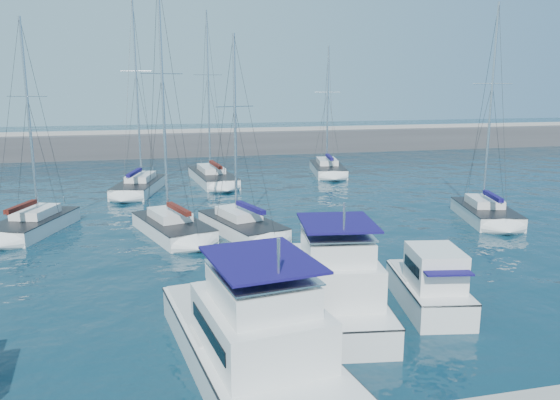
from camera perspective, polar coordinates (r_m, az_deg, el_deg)
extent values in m
plane|color=black|center=(25.30, 3.31, -9.96)|extent=(220.00, 220.00, 0.00)
cube|color=#424244|center=(75.23, -8.17, 5.51)|extent=(160.00, 6.00, 4.00)
cube|color=gray|center=(75.01, -8.22, 7.18)|extent=(160.00, 1.20, 0.50)
cube|color=silver|center=(19.51, -3.43, -15.71)|extent=(5.35, 10.89, 1.60)
cube|color=#262628|center=(19.17, -3.46, -13.73)|extent=(5.43, 10.90, 0.08)
cube|color=silver|center=(17.71, -2.17, -12.94)|extent=(3.97, 5.26, 1.60)
cube|color=black|center=(17.68, -2.17, -12.70)|extent=(3.90, 4.31, 0.45)
cube|color=silver|center=(17.05, -1.98, -9.40)|extent=(3.11, 3.73, 0.90)
cube|color=#140D50|center=(16.71, -2.00, -6.20)|extent=(3.50, 4.26, 0.08)
cube|color=silver|center=(23.50, 5.21, -10.71)|extent=(4.85, 9.10, 1.60)
cube|color=#262628|center=(23.22, 5.25, -9.01)|extent=(4.92, 9.11, 0.08)
cube|color=silver|center=(21.95, 5.79, -7.92)|extent=(3.64, 4.42, 1.60)
cube|color=black|center=(21.93, 5.79, -7.72)|extent=(3.58, 3.63, 0.45)
cube|color=silver|center=(21.37, 5.96, -4.95)|extent=(2.85, 3.14, 0.90)
cube|color=#140D50|center=(21.10, 6.02, -2.35)|extent=(3.22, 3.58, 0.08)
cube|color=white|center=(24.86, 15.18, -9.80)|extent=(3.26, 5.80, 1.60)
cube|color=#262628|center=(24.59, 15.28, -8.18)|extent=(3.31, 5.81, 0.08)
cube|color=white|center=(23.72, 15.90, -6.80)|extent=(2.39, 2.85, 1.60)
cube|color=black|center=(23.69, 15.91, -6.61)|extent=(2.34, 2.36, 0.45)
cube|color=#140D50|center=(22.73, 16.75, -6.88)|extent=(2.12, 1.97, 0.07)
cube|color=silver|center=(38.98, -24.37, -2.64)|extent=(5.17, 7.57, 1.30)
cube|color=#262628|center=(38.83, -24.45, -1.74)|extent=(5.22, 7.59, 0.06)
cube|color=silver|center=(39.13, -24.17, -1.13)|extent=(2.86, 3.53, 0.55)
cylinder|color=silver|center=(38.53, -24.78, 8.03)|extent=(0.18, 0.18, 12.08)
cylinder|color=silver|center=(37.78, -25.36, -0.83)|extent=(1.28, 3.32, 0.12)
cube|color=#4A150E|center=(37.67, -25.46, -0.64)|extent=(1.38, 3.07, 0.28)
cube|color=white|center=(35.50, -11.15, -3.14)|extent=(5.13, 7.97, 1.30)
cube|color=#262628|center=(35.34, -11.19, -2.15)|extent=(5.19, 7.98, 0.06)
cube|color=white|center=(35.69, -11.47, -1.49)|extent=(2.85, 3.68, 0.55)
cylinder|color=silver|center=(35.00, -12.14, 10.44)|extent=(0.18, 0.18, 14.38)
cylinder|color=silver|center=(34.13, -10.60, -1.13)|extent=(1.25, 3.56, 0.12)
cube|color=#4A150E|center=(34.00, -10.55, -0.92)|extent=(1.36, 3.28, 0.28)
cube|color=white|center=(35.27, -4.00, -3.03)|extent=(5.00, 7.94, 1.30)
cube|color=#262628|center=(35.11, -4.01, -2.04)|extent=(5.06, 7.95, 0.06)
cube|color=white|center=(35.44, -4.36, -1.38)|extent=(2.78, 3.66, 0.55)
cylinder|color=silver|center=(34.81, -4.72, 7.91)|extent=(0.18, 0.18, 11.04)
cylinder|color=silver|center=(33.95, -3.18, -1.01)|extent=(1.23, 3.57, 0.12)
cube|color=#140D50|center=(33.83, -3.10, -0.80)|extent=(1.34, 3.28, 0.28)
cube|color=silver|center=(41.27, 20.67, -1.56)|extent=(4.69, 7.44, 1.30)
cube|color=#262628|center=(41.13, 20.74, -0.71)|extent=(4.74, 7.45, 0.06)
cube|color=silver|center=(41.47, 20.58, -0.14)|extent=(2.67, 3.42, 0.55)
cylinder|color=silver|center=(40.91, 21.18, 9.39)|extent=(0.18, 0.18, 13.36)
cylinder|color=silver|center=(40.01, 21.30, 0.18)|extent=(1.01, 3.36, 0.12)
cube|color=#140D50|center=(39.89, 21.37, 0.36)|extent=(1.14, 3.09, 0.28)
cube|color=silver|center=(50.25, -14.47, 1.18)|extent=(4.99, 8.92, 1.30)
cube|color=#262628|center=(50.14, -14.50, 1.89)|extent=(5.05, 8.94, 0.06)
cube|color=silver|center=(50.59, -14.37, 2.35)|extent=(2.80, 4.06, 0.55)
cylinder|color=silver|center=(50.22, -14.74, 11.18)|extent=(0.18, 0.18, 15.14)
cylinder|color=silver|center=(48.80, -14.94, 2.63)|extent=(1.16, 4.12, 0.12)
cube|color=#140D50|center=(48.68, -14.98, 2.78)|extent=(1.28, 3.77, 0.28)
cube|color=white|center=(53.79, -7.05, 2.18)|extent=(4.03, 10.03, 1.30)
cube|color=#262628|center=(53.69, -7.07, 2.84)|extent=(4.09, 10.03, 0.06)
cube|color=white|center=(54.23, -7.21, 3.27)|extent=(2.42, 4.45, 0.55)
cylinder|color=silver|center=(53.96, -7.51, 11.29)|extent=(0.18, 0.18, 14.74)
cylinder|color=silver|center=(52.14, -6.76, 3.54)|extent=(0.59, 4.88, 0.12)
cube|color=#4A150E|center=(52.02, -6.74, 3.69)|extent=(0.77, 4.41, 0.28)
cube|color=silver|center=(58.77, 4.98, 3.07)|extent=(4.49, 8.86, 1.30)
cube|color=#262628|center=(58.68, 5.00, 3.67)|extent=(4.54, 8.87, 0.06)
cube|color=silver|center=(59.15, 4.93, 4.05)|extent=(2.59, 3.99, 0.55)
cylinder|color=silver|center=(58.92, 5.00, 10.01)|extent=(0.18, 0.18, 11.85)
cylinder|color=silver|center=(57.31, 5.19, 4.35)|extent=(0.89, 4.18, 0.12)
cube|color=#140D50|center=(57.19, 5.20, 4.48)|extent=(1.03, 3.80, 0.28)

